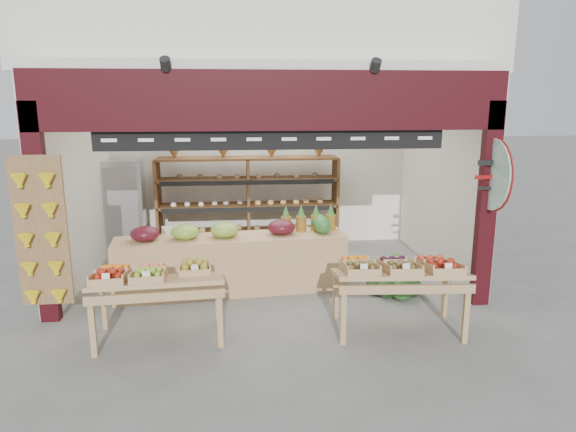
{
  "coord_description": "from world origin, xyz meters",
  "views": [
    {
      "loc": [
        -0.42,
        -7.21,
        2.66
      ],
      "look_at": [
        0.27,
        -0.2,
        1.06
      ],
      "focal_mm": 32.0,
      "sensor_mm": 36.0,
      "label": 1
    }
  ],
  "objects_px": {
    "back_shelving": "(248,187)",
    "watermelon_pile": "(394,281)",
    "mid_counter": "(231,261)",
    "cardboard_stack": "(189,251)",
    "display_table_right": "(399,270)",
    "refrigerator": "(126,206)",
    "display_table_left": "(149,278)"
  },
  "relations": [
    {
      "from": "refrigerator",
      "to": "watermelon_pile",
      "type": "xyz_separation_m",
      "value": [
        4.12,
        -2.5,
        -0.64
      ]
    },
    {
      "from": "mid_counter",
      "to": "display_table_left",
      "type": "bearing_deg",
      "value": -123.17
    },
    {
      "from": "back_shelving",
      "to": "watermelon_pile",
      "type": "relative_size",
      "value": 4.35
    },
    {
      "from": "back_shelving",
      "to": "cardboard_stack",
      "type": "relative_size",
      "value": 3.0
    },
    {
      "from": "back_shelving",
      "to": "display_table_left",
      "type": "height_order",
      "value": "back_shelving"
    },
    {
      "from": "refrigerator",
      "to": "watermelon_pile",
      "type": "bearing_deg",
      "value": -34.91
    },
    {
      "from": "back_shelving",
      "to": "cardboard_stack",
      "type": "xyz_separation_m",
      "value": [
        -1.0,
        -0.79,
        -0.91
      ]
    },
    {
      "from": "back_shelving",
      "to": "display_table_right",
      "type": "bearing_deg",
      "value": -64.42
    },
    {
      "from": "back_shelving",
      "to": "mid_counter",
      "type": "bearing_deg",
      "value": -98.27
    },
    {
      "from": "refrigerator",
      "to": "mid_counter",
      "type": "relative_size",
      "value": 0.51
    },
    {
      "from": "cardboard_stack",
      "to": "back_shelving",
      "type": "bearing_deg",
      "value": 38.5
    },
    {
      "from": "watermelon_pile",
      "to": "mid_counter",
      "type": "bearing_deg",
      "value": 171.42
    },
    {
      "from": "display_table_left",
      "to": "mid_counter",
      "type": "bearing_deg",
      "value": 56.83
    },
    {
      "from": "back_shelving",
      "to": "refrigerator",
      "type": "bearing_deg",
      "value": 175.76
    },
    {
      "from": "back_shelving",
      "to": "display_table_right",
      "type": "height_order",
      "value": "back_shelving"
    },
    {
      "from": "cardboard_stack",
      "to": "display_table_left",
      "type": "bearing_deg",
      "value": -94.21
    },
    {
      "from": "refrigerator",
      "to": "display_table_left",
      "type": "height_order",
      "value": "refrigerator"
    },
    {
      "from": "cardboard_stack",
      "to": "watermelon_pile",
      "type": "xyz_separation_m",
      "value": [
        2.96,
        -1.55,
        -0.06
      ]
    },
    {
      "from": "mid_counter",
      "to": "watermelon_pile",
      "type": "xyz_separation_m",
      "value": [
        2.25,
        -0.34,
        -0.25
      ]
    },
    {
      "from": "cardboard_stack",
      "to": "display_table_left",
      "type": "height_order",
      "value": "display_table_left"
    },
    {
      "from": "back_shelving",
      "to": "mid_counter",
      "type": "height_order",
      "value": "back_shelving"
    },
    {
      "from": "back_shelving",
      "to": "display_table_right",
      "type": "relative_size",
      "value": 2.07
    },
    {
      "from": "refrigerator",
      "to": "mid_counter",
      "type": "distance_m",
      "value": 2.88
    },
    {
      "from": "mid_counter",
      "to": "refrigerator",
      "type": "bearing_deg",
      "value": 130.73
    },
    {
      "from": "back_shelving",
      "to": "mid_counter",
      "type": "distance_m",
      "value": 2.15
    },
    {
      "from": "back_shelving",
      "to": "watermelon_pile",
      "type": "xyz_separation_m",
      "value": [
        1.96,
        -2.34,
        -0.97
      ]
    },
    {
      "from": "refrigerator",
      "to": "display_table_left",
      "type": "relative_size",
      "value": 1.1
    },
    {
      "from": "display_table_left",
      "to": "refrigerator",
      "type": "bearing_deg",
      "value": 105.31
    },
    {
      "from": "display_table_right",
      "to": "watermelon_pile",
      "type": "relative_size",
      "value": 2.1
    },
    {
      "from": "cardboard_stack",
      "to": "mid_counter",
      "type": "bearing_deg",
      "value": -59.77
    },
    {
      "from": "watermelon_pile",
      "to": "display_table_left",
      "type": "bearing_deg",
      "value": -161.91
    },
    {
      "from": "refrigerator",
      "to": "display_table_right",
      "type": "relative_size",
      "value": 1.08
    }
  ]
}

